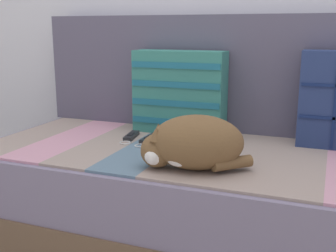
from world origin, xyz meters
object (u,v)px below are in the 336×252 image
object	(u,v)px
sleeping_cat	(191,144)
game_remote_far	(149,139)
game_remote_near	(131,136)
couch	(199,197)
throw_pillow_striped	(179,92)

from	to	relation	value
sleeping_cat	game_remote_far	world-z (taller)	sleeping_cat
game_remote_near	couch	bearing A→B (deg)	-6.48
sleeping_cat	throw_pillow_striped	bearing A→B (deg)	114.31
throw_pillow_striped	sleeping_cat	world-z (taller)	throw_pillow_striped
couch	throw_pillow_striped	distance (m)	0.49
couch	game_remote_near	bearing A→B (deg)	173.52
throw_pillow_striped	sleeping_cat	xyz separation A→B (m)	(0.22, -0.49, -0.10)
couch	game_remote_far	distance (m)	0.33
game_remote_near	game_remote_far	distance (m)	0.09
couch	sleeping_cat	xyz separation A→B (m)	(0.05, -0.26, 0.30)
sleeping_cat	game_remote_far	xyz separation A→B (m)	(-0.29, 0.29, -0.08)
game_remote_near	game_remote_far	xyz separation A→B (m)	(0.09, -0.01, 0.00)
game_remote_near	throw_pillow_striped	bearing A→B (deg)	49.42
couch	throw_pillow_striped	bearing A→B (deg)	127.37
throw_pillow_striped	game_remote_near	distance (m)	0.31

